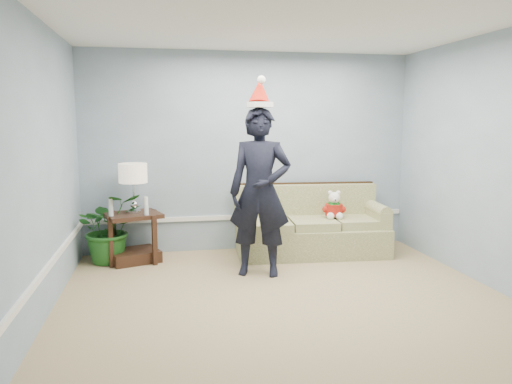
{
  "coord_description": "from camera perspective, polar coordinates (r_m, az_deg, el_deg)",
  "views": [
    {
      "loc": [
        -1.18,
        -4.25,
        1.78
      ],
      "look_at": [
        -0.09,
        1.55,
        0.93
      ],
      "focal_mm": 35.0,
      "sensor_mm": 36.0,
      "label": 1
    }
  ],
  "objects": [
    {
      "name": "room_shell",
      "position": [
        4.43,
        4.86,
        2.58
      ],
      "size": [
        4.54,
        5.04,
        2.74
      ],
      "color": "tan",
      "rests_on": "ground"
    },
    {
      "name": "wainscot_trim",
      "position": [
        5.58,
        -10.37,
        -5.74
      ],
      "size": [
        4.49,
        4.99,
        0.06
      ],
      "color": "white",
      "rests_on": "room_shell"
    },
    {
      "name": "sofa",
      "position": [
        6.78,
        6.21,
        -4.24
      ],
      "size": [
        2.03,
        0.98,
        0.93
      ],
      "rotation": [
        0.0,
        0.0,
        -0.07
      ],
      "color": "#5C6831",
      "rests_on": "room_shell"
    },
    {
      "name": "side_table",
      "position": [
        6.54,
        -13.79,
        -5.66
      ],
      "size": [
        0.79,
        0.73,
        0.62
      ],
      "rotation": [
        0.0,
        0.0,
        0.34
      ],
      "color": "#372114",
      "rests_on": "room_shell"
    },
    {
      "name": "table_lamp",
      "position": [
        6.4,
        -13.88,
        1.87
      ],
      "size": [
        0.35,
        0.35,
        0.63
      ],
      "color": "silver",
      "rests_on": "side_table"
    },
    {
      "name": "candle_pair",
      "position": [
        6.29,
        -14.35,
        -1.69
      ],
      "size": [
        0.48,
        0.06,
        0.23
      ],
      "color": "silver",
      "rests_on": "side_table"
    },
    {
      "name": "houseplant",
      "position": [
        6.55,
        -16.45,
        -3.93
      ],
      "size": [
        1.0,
        0.94,
        0.89
      ],
      "primitive_type": "imported",
      "rotation": [
        0.0,
        0.0,
        0.39
      ],
      "color": "#1B541B",
      "rests_on": "room_shell"
    },
    {
      "name": "man",
      "position": [
        5.7,
        0.45,
        -0.01
      ],
      "size": [
        0.81,
        0.65,
        1.94
      ],
      "primitive_type": "imported",
      "rotation": [
        0.0,
        0.0,
        -0.3
      ],
      "color": "black",
      "rests_on": "room_shell"
    },
    {
      "name": "santa_hat",
      "position": [
        5.67,
        0.43,
        11.16
      ],
      "size": [
        0.38,
        0.41,
        0.35
      ],
      "rotation": [
        0.0,
        0.0,
        -0.33
      ],
      "color": "white",
      "rests_on": "man"
    },
    {
      "name": "teddy_bear",
      "position": [
        6.74,
        8.92,
        -1.83
      ],
      "size": [
        0.27,
        0.28,
        0.38
      ],
      "rotation": [
        0.0,
        0.0,
        -0.18
      ],
      "color": "white",
      "rests_on": "sofa"
    }
  ]
}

